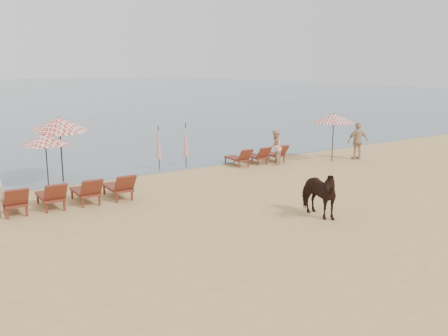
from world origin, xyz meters
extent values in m
plane|color=tan|center=(0.00, 0.00, 0.00)|extent=(120.00, 120.00, 0.00)
cube|color=maroon|center=(-6.63, 7.42, 0.37)|extent=(0.77, 1.53, 0.09)
cube|color=maroon|center=(-6.67, 6.62, 0.67)|extent=(0.72, 0.52, 0.66)
cube|color=maroon|center=(-5.46, 7.36, 0.37)|extent=(0.77, 1.53, 0.09)
cube|color=maroon|center=(-5.50, 6.56, 0.67)|extent=(0.72, 0.52, 0.66)
cube|color=maroon|center=(-4.29, 7.30, 0.37)|extent=(0.77, 1.53, 0.09)
cube|color=maroon|center=(-4.33, 6.50, 0.67)|extent=(0.72, 0.52, 0.66)
cube|color=maroon|center=(-3.11, 7.24, 0.37)|extent=(0.77, 1.53, 0.09)
cube|color=maroon|center=(-3.15, 6.44, 0.67)|extent=(0.72, 0.52, 0.66)
cube|color=maroon|center=(3.81, 9.47, 0.34)|extent=(0.69, 1.37, 0.08)
cube|color=maroon|center=(3.77, 8.75, 0.61)|extent=(0.64, 0.47, 0.59)
cube|color=maroon|center=(4.86, 9.42, 0.34)|extent=(0.69, 1.37, 0.08)
cube|color=maroon|center=(4.83, 8.70, 0.61)|extent=(0.64, 0.47, 0.59)
cube|color=maroon|center=(5.92, 9.37, 0.34)|extent=(0.69, 1.37, 0.08)
cube|color=maroon|center=(5.89, 8.65, 0.61)|extent=(0.64, 0.47, 0.59)
cylinder|color=black|center=(-4.80, 10.00, 0.98)|extent=(0.04, 0.04, 1.96)
cone|color=red|center=(-4.80, 10.00, 1.92)|extent=(1.87, 1.87, 0.40)
sphere|color=black|center=(-4.80, 10.00, 2.10)|extent=(0.07, 0.07, 0.07)
cylinder|color=black|center=(-4.00, 10.80, 1.22)|extent=(0.06, 0.06, 2.45)
cone|color=red|center=(-4.00, 10.80, 2.39)|extent=(2.16, 2.20, 0.74)
sphere|color=black|center=(-4.00, 10.80, 2.62)|extent=(0.09, 0.09, 0.09)
cylinder|color=black|center=(8.24, 7.59, 1.09)|extent=(0.05, 0.05, 2.19)
cone|color=red|center=(8.24, 7.59, 2.14)|extent=(1.94, 1.94, 0.44)
sphere|color=black|center=(8.24, 7.59, 2.33)|extent=(0.08, 0.08, 0.08)
cylinder|color=black|center=(1.69, 10.58, 1.04)|extent=(0.05, 0.05, 2.07)
cone|color=red|center=(1.69, 10.58, 1.29)|extent=(0.25, 0.25, 1.56)
cylinder|color=black|center=(0.37, 10.75, 1.00)|extent=(0.04, 0.04, 2.00)
cone|color=red|center=(0.37, 10.75, 1.24)|extent=(0.24, 0.24, 1.50)
imported|color=black|center=(1.14, 1.52, 0.76)|extent=(0.95, 1.85, 1.52)
imported|color=#DBA689|center=(5.45, 8.61, 0.83)|extent=(1.03, 1.00, 1.67)
imported|color=tan|center=(9.71, 7.28, 0.93)|extent=(1.18, 0.79, 1.87)
camera|label=1|loc=(-9.82, -9.27, 4.75)|focal=40.00mm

